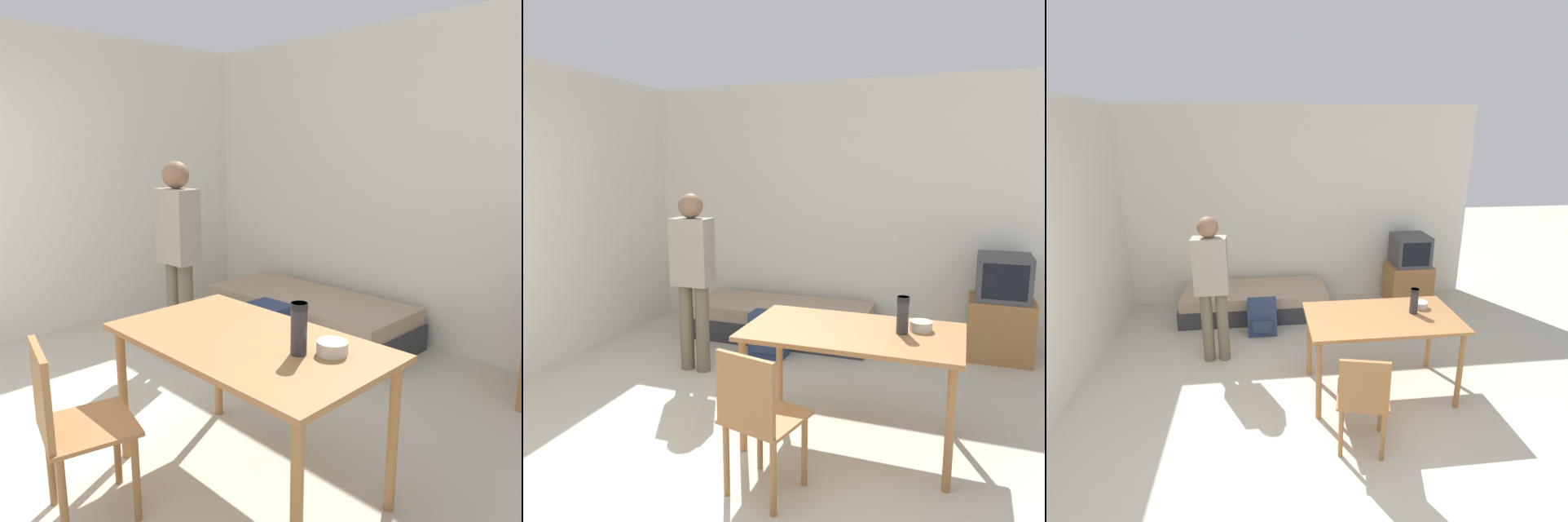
# 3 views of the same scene
# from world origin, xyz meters

# --- Properties ---
(ground_plane) EXTENTS (20.00, 20.00, 0.00)m
(ground_plane) POSITION_xyz_m (0.00, 0.00, 0.00)
(ground_plane) COLOR beige
(wall_back) EXTENTS (5.31, 0.06, 2.70)m
(wall_back) POSITION_xyz_m (0.00, 3.43, 1.35)
(wall_back) COLOR silver
(wall_back) RESTS_ON ground_plane
(wall_left) EXTENTS (0.06, 4.40, 2.70)m
(wall_left) POSITION_xyz_m (-2.18, 1.70, 1.35)
(wall_left) COLOR silver
(wall_left) RESTS_ON ground_plane
(daybed) EXTENTS (1.93, 0.83, 0.36)m
(daybed) POSITION_xyz_m (-0.44, 2.90, 0.18)
(daybed) COLOR #333338
(daybed) RESTS_ON ground_plane
(tv) EXTENTS (0.58, 0.51, 1.00)m
(tv) POSITION_xyz_m (1.71, 3.03, 0.47)
(tv) COLOR #9E6B3D
(tv) RESTS_ON ground_plane
(dining_table) EXTENTS (1.37, 0.78, 0.77)m
(dining_table) POSITION_xyz_m (0.72, 1.05, 0.69)
(dining_table) COLOR #9E6B3D
(dining_table) RESTS_ON ground_plane
(wooden_chair) EXTENTS (0.47, 0.47, 0.85)m
(wooden_chair) POSITION_xyz_m (0.37, 0.30, 0.49)
(wooden_chair) COLOR #9E6B3D
(wooden_chair) RESTS_ON ground_plane
(person_standing) EXTENTS (0.34, 0.21, 1.58)m
(person_standing) POSITION_xyz_m (-0.86, 1.78, 0.91)
(person_standing) COLOR #6B604C
(person_standing) RESTS_ON ground_plane
(thermos_flask) EXTENTS (0.08, 0.08, 0.24)m
(thermos_flask) POSITION_xyz_m (1.02, 1.08, 0.91)
(thermos_flask) COLOR #2D2D33
(thermos_flask) RESTS_ON dining_table
(mate_bowl) EXTENTS (0.14, 0.14, 0.06)m
(mate_bowl) POSITION_xyz_m (1.13, 1.19, 0.80)
(mate_bowl) COLOR beige
(mate_bowl) RESTS_ON dining_table
(backpack) EXTENTS (0.35, 0.26, 0.43)m
(backpack) POSITION_xyz_m (-0.36, 2.32, 0.21)
(backpack) COLOR navy
(backpack) RESTS_ON ground_plane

